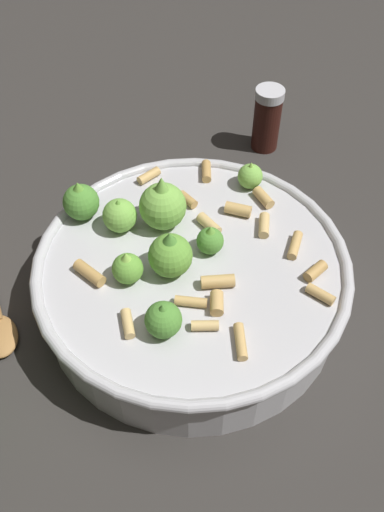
# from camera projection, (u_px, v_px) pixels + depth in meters

# --- Properties ---
(ground_plane) EXTENTS (2.40, 2.40, 0.00)m
(ground_plane) POSITION_uv_depth(u_px,v_px,m) (192.00, 300.00, 0.58)
(ground_plane) COLOR #2D2B28
(cooking_pan) EXTENTS (0.31, 0.31, 0.12)m
(cooking_pan) POSITION_uv_depth(u_px,v_px,m) (190.00, 276.00, 0.55)
(cooking_pan) COLOR #B7B7BC
(cooking_pan) RESTS_ON ground
(pepper_shaker) EXTENTS (0.04, 0.04, 0.09)m
(pepper_shaker) POSITION_uv_depth(u_px,v_px,m) (267.00, 119.00, 0.71)
(pepper_shaker) COLOR #33140F
(pepper_shaker) RESTS_ON ground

